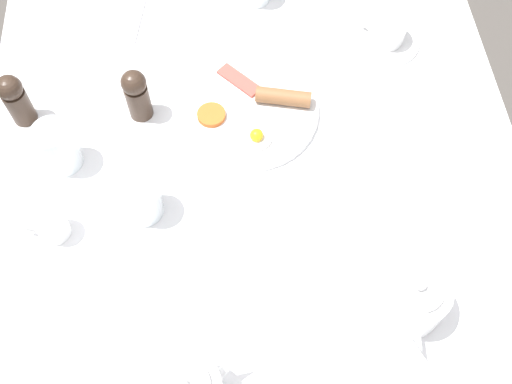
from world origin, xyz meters
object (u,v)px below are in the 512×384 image
creamer_jug (50,224)px  wine_glass_spare (57,147)px  salt_grinder (15,99)px  pepper_grinder (137,94)px  water_glass_short (140,198)px  breakfast_plate (250,110)px  knife_by_plate (458,179)px  fork_by_plate (139,16)px  teapot_near (412,297)px  teacup_with_saucer_left (386,32)px

creamer_jug → wine_glass_spare: bearing=-92.6°
wine_glass_spare → salt_grinder: salt_grinder is taller
pepper_grinder → water_glass_short: bearing=91.9°
breakfast_plate → knife_by_plate: 0.42m
fork_by_plate → knife_by_plate: bearing=141.9°
creamer_jug → teapot_near: bearing=162.5°
breakfast_plate → fork_by_plate: 0.36m
teacup_with_saucer_left → knife_by_plate: bearing=101.6°
breakfast_plate → creamer_jug: bearing=32.6°
breakfast_plate → teacup_with_saucer_left: bearing=-151.2°
breakfast_plate → salt_grinder: salt_grinder is taller
teacup_with_saucer_left → knife_by_plate: teacup_with_saucer_left is taller
breakfast_plate → water_glass_short: bearing=44.3°
teacup_with_saucer_left → salt_grinder: salt_grinder is taller
pepper_grinder → salt_grinder: size_ratio=1.00×
creamer_jug → pepper_grinder: 0.29m
knife_by_plate → salt_grinder: bearing=-14.4°
creamer_jug → salt_grinder: 0.27m
creamer_jug → fork_by_plate: bearing=-105.4°
teapot_near → pepper_grinder: size_ratio=1.64×
breakfast_plate → knife_by_plate: bearing=153.5°
pepper_grinder → salt_grinder: same height
water_glass_short → wine_glass_spare: bearing=-37.7°
knife_by_plate → creamer_jug: bearing=3.7°
pepper_grinder → knife_by_plate: (-0.59, 0.20, -0.06)m
water_glass_short → salt_grinder: size_ratio=0.81×
wine_glass_spare → teacup_with_saucer_left: bearing=-159.2°
teacup_with_saucer_left → breakfast_plate: bearing=28.8°
teapot_near → wine_glass_spare: 0.67m
water_glass_short → breakfast_plate: bearing=-135.7°
breakfast_plate → salt_grinder: (0.44, -0.02, 0.05)m
creamer_jug → water_glass_short: bearing=-168.8°
water_glass_short → wine_glass_spare: (0.15, -0.12, 0.00)m
wine_glass_spare → pepper_grinder: pepper_grinder is taller
pepper_grinder → salt_grinder: bearing=-1.8°
wine_glass_spare → creamer_jug: wine_glass_spare is taller
teacup_with_saucer_left → knife_by_plate: size_ratio=0.68×
water_glass_short → creamer_jug: (0.16, 0.03, -0.02)m
knife_by_plate → fork_by_plate: bearing=-38.1°
wine_glass_spare → knife_by_plate: bearing=172.2°
breakfast_plate → wine_glass_spare: wine_glass_spare is taller
creamer_jug → fork_by_plate: 0.53m
water_glass_short → salt_grinder: bearing=-43.8°
teapot_near → water_glass_short: size_ratio=2.02×
salt_grinder → knife_by_plate: 0.84m
wine_glass_spare → knife_by_plate: 0.74m
salt_grinder → fork_by_plate: bearing=-130.4°
pepper_grinder → fork_by_plate: bearing=-88.1°
teacup_with_saucer_left → pepper_grinder: 0.54m
teapot_near → fork_by_plate: (0.45, -0.70, -0.05)m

